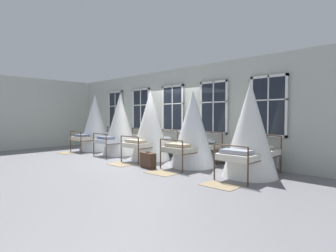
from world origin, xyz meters
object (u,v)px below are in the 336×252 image
at_px(cot_fourth, 193,130).
at_px(cot_fifth, 250,130).
at_px(cot_second, 120,125).
at_px(cot_first, 95,123).
at_px(cot_third, 150,126).
at_px(suitcase_dark, 148,160).

xyz_separation_m(cot_fourth, cot_fifth, (1.89, -0.07, 0.05)).
bearing_deg(cot_fifth, cot_fourth, 87.19).
height_order(cot_second, cot_fourth, cot_second).
xyz_separation_m(cot_second, cot_fifth, (5.52, -0.04, -0.01)).
xyz_separation_m(cot_first, cot_third, (3.61, 0.00, -0.01)).
bearing_deg(cot_first, suitcase_dark, -104.05).
distance_m(cot_first, cot_fourth, 5.42).
relative_size(cot_first, suitcase_dark, 4.20).
bearing_deg(cot_fifth, cot_third, 89.39).
bearing_deg(suitcase_dark, cot_first, 174.52).
bearing_deg(cot_third, cot_fifth, -91.43).
bearing_deg(cot_fourth, cot_third, 93.58).
bearing_deg(suitcase_dark, cot_second, 166.20).
bearing_deg(cot_fourth, cot_fifth, -90.93).
bearing_deg(cot_third, cot_second, 86.82).
height_order(cot_first, cot_fifth, cot_first).
bearing_deg(cot_second, cot_first, 92.03).
bearing_deg(cot_second, cot_fourth, -89.21).
relative_size(cot_second, cot_fourth, 1.05).
relative_size(cot_first, cot_second, 1.01).
relative_size(cot_first, cot_fourth, 1.07).
bearing_deg(cot_second, suitcase_dark, -110.59).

